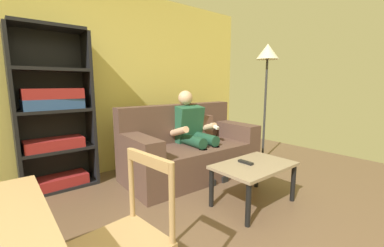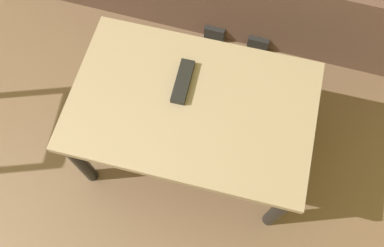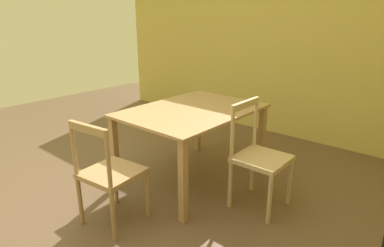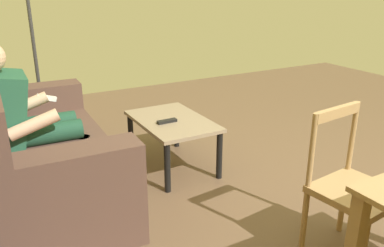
# 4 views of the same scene
# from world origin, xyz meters

# --- Properties ---
(ground_plane) EXTENTS (8.23, 8.23, 0.00)m
(ground_plane) POSITION_xyz_m (0.00, 0.00, 0.00)
(ground_plane) COLOR brown
(wall_side) EXTENTS (0.12, 5.32, 2.58)m
(wall_side) POSITION_xyz_m (-3.12, 0.00, 1.29)
(wall_side) COLOR #D2BE5D
(wall_side) RESTS_ON ground_plane
(dining_table) EXTENTS (1.35, 0.98, 0.75)m
(dining_table) POSITION_xyz_m (-1.21, 0.29, 0.65)
(dining_table) COLOR tan
(dining_table) RESTS_ON ground_plane
(dining_chair_near_wall) EXTENTS (0.42, 0.42, 0.93)m
(dining_chair_near_wall) POSITION_xyz_m (-1.21, 1.05, 0.46)
(dining_chair_near_wall) COLOR #D1B27F
(dining_chair_near_wall) RESTS_ON ground_plane
(dining_chair_facing_couch) EXTENTS (0.46, 0.46, 0.89)m
(dining_chair_facing_couch) POSITION_xyz_m (-0.21, 0.29, 0.44)
(dining_chair_facing_couch) COLOR tan
(dining_chair_facing_couch) RESTS_ON ground_plane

